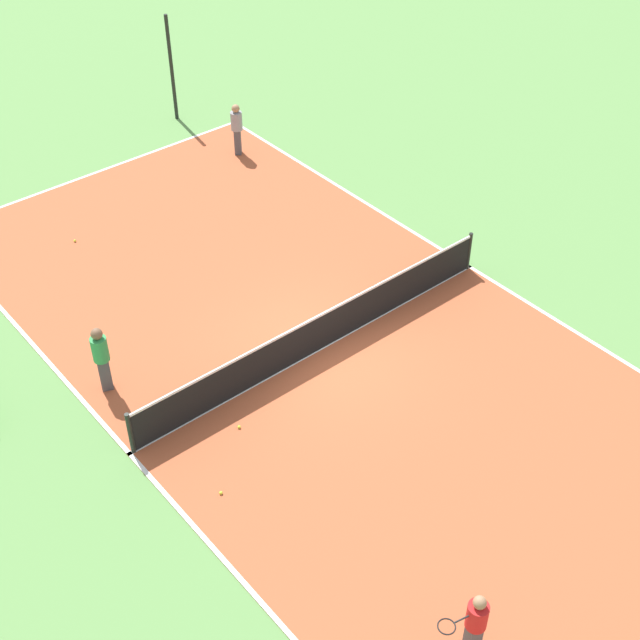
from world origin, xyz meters
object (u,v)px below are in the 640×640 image
(player_coach_red, at_px, (475,622))
(tennis_ball_near_net, at_px, (221,493))
(tennis_net, at_px, (320,331))
(player_far_green, at_px, (101,355))
(tennis_ball_midcourt, at_px, (75,241))
(player_baseline_gray, at_px, (237,126))
(tennis_ball_right_alley, at_px, (239,427))
(fence_post_back_right, at_px, (172,68))

(player_coach_red, bearing_deg, tennis_ball_near_net, -63.62)
(tennis_net, xyz_separation_m, player_far_green, (-4.49, 2.02, 0.43))
(tennis_ball_midcourt, bearing_deg, player_baseline_gray, 10.20)
(player_coach_red, xyz_separation_m, tennis_ball_right_alley, (0.01, 6.65, -0.82))
(tennis_ball_near_net, bearing_deg, fence_post_back_right, 60.34)
(player_baseline_gray, height_order, player_coach_red, player_baseline_gray)
(fence_post_back_right, bearing_deg, tennis_ball_near_net, -119.66)
(tennis_net, height_order, player_coach_red, player_coach_red)
(player_baseline_gray, bearing_deg, fence_post_back_right, 43.49)
(tennis_ball_midcourt, bearing_deg, tennis_ball_near_net, -101.30)
(tennis_ball_near_net, distance_m, tennis_ball_midcourt, 9.96)
(tennis_net, height_order, tennis_ball_midcourt, tennis_net)
(tennis_net, height_order, player_far_green, player_far_green)
(player_coach_red, bearing_deg, fence_post_back_right, -96.24)
(player_baseline_gray, relative_size, player_coach_red, 1.10)
(tennis_net, relative_size, fence_post_back_right, 2.86)
(player_coach_red, height_order, player_far_green, player_far_green)
(tennis_ball_midcourt, bearing_deg, player_coach_red, -92.42)
(tennis_ball_near_net, bearing_deg, tennis_net, 25.96)
(player_baseline_gray, distance_m, player_coach_red, 17.75)
(tennis_net, bearing_deg, player_baseline_gray, 65.68)
(tennis_net, bearing_deg, player_far_green, 155.81)
(tennis_ball_midcourt, xyz_separation_m, fence_post_back_right, (6.15, 4.45, 1.71))
(tennis_ball_near_net, height_order, tennis_ball_midcourt, same)
(tennis_ball_near_net, bearing_deg, player_far_green, 93.04)
(player_coach_red, height_order, tennis_ball_midcourt, player_coach_red)
(tennis_net, distance_m, tennis_ball_right_alley, 3.12)
(tennis_ball_midcourt, xyz_separation_m, tennis_ball_right_alley, (-0.63, -8.55, 0.00))
(player_far_green, xyz_separation_m, tennis_ball_near_net, (0.22, -4.10, -0.95))
(player_far_green, height_order, tennis_ball_right_alley, player_far_green)
(tennis_ball_near_net, bearing_deg, tennis_ball_midcourt, 78.70)
(player_baseline_gray, xyz_separation_m, tennis_ball_near_net, (-8.26, -10.90, -0.91))
(tennis_ball_midcourt, height_order, tennis_ball_right_alley, same)
(player_coach_red, distance_m, tennis_ball_midcourt, 15.23)
(player_coach_red, relative_size, fence_post_back_right, 0.43)
(tennis_ball_midcourt, bearing_deg, tennis_ball_right_alley, -94.23)
(player_coach_red, relative_size, player_far_green, 0.88)
(tennis_ball_near_net, xyz_separation_m, tennis_ball_midcourt, (1.95, 9.77, 0.00))
(player_far_green, distance_m, tennis_ball_right_alley, 3.40)
(tennis_net, height_order, player_baseline_gray, player_baseline_gray)
(player_baseline_gray, distance_m, player_far_green, 10.87)
(tennis_net, relative_size, player_far_green, 5.91)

